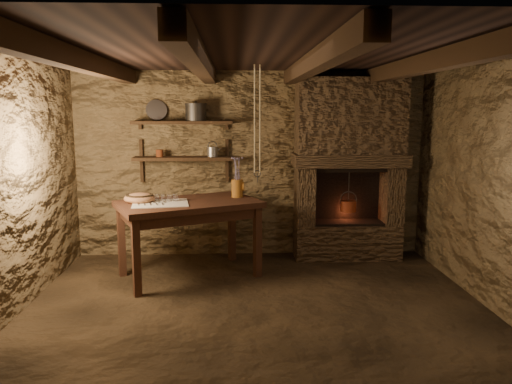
{
  "coord_description": "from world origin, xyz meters",
  "views": [
    {
      "loc": [
        -0.21,
        -4.48,
        1.9
      ],
      "look_at": [
        0.03,
        0.9,
        1.02
      ],
      "focal_mm": 35.0,
      "sensor_mm": 36.0,
      "label": 1
    }
  ],
  "objects_px": {
    "wooden_bowl": "(140,198)",
    "iron_stockpot": "(196,113)",
    "red_pot": "(348,205)",
    "work_table": "(189,236)",
    "stoneware_jug": "(237,180)"
  },
  "relations": [
    {
      "from": "stoneware_jug",
      "to": "red_pot",
      "type": "xyz_separation_m",
      "value": [
        1.42,
        0.36,
        -0.39
      ]
    },
    {
      "from": "iron_stockpot",
      "to": "red_pot",
      "type": "distance_m",
      "value": 2.26
    },
    {
      "from": "stoneware_jug",
      "to": "red_pot",
      "type": "relative_size",
      "value": 0.9
    },
    {
      "from": "stoneware_jug",
      "to": "wooden_bowl",
      "type": "distance_m",
      "value": 1.15
    },
    {
      "from": "stoneware_jug",
      "to": "iron_stockpot",
      "type": "xyz_separation_m",
      "value": [
        -0.51,
        0.48,
        0.78
      ]
    },
    {
      "from": "work_table",
      "to": "stoneware_jug",
      "type": "bearing_deg",
      "value": 0.89
    },
    {
      "from": "stoneware_jug",
      "to": "iron_stockpot",
      "type": "height_order",
      "value": "iron_stockpot"
    },
    {
      "from": "work_table",
      "to": "wooden_bowl",
      "type": "relative_size",
      "value": 5.03
    },
    {
      "from": "stoneware_jug",
      "to": "iron_stockpot",
      "type": "distance_m",
      "value": 1.05
    },
    {
      "from": "red_pot",
      "to": "work_table",
      "type": "bearing_deg",
      "value": -162.51
    },
    {
      "from": "wooden_bowl",
      "to": "iron_stockpot",
      "type": "relative_size",
      "value": 1.34
    },
    {
      "from": "work_table",
      "to": "iron_stockpot",
      "type": "height_order",
      "value": "iron_stockpot"
    },
    {
      "from": "work_table",
      "to": "stoneware_jug",
      "type": "relative_size",
      "value": 3.63
    },
    {
      "from": "wooden_bowl",
      "to": "iron_stockpot",
      "type": "height_order",
      "value": "iron_stockpot"
    },
    {
      "from": "wooden_bowl",
      "to": "work_table",
      "type": "bearing_deg",
      "value": 1.63
    }
  ]
}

